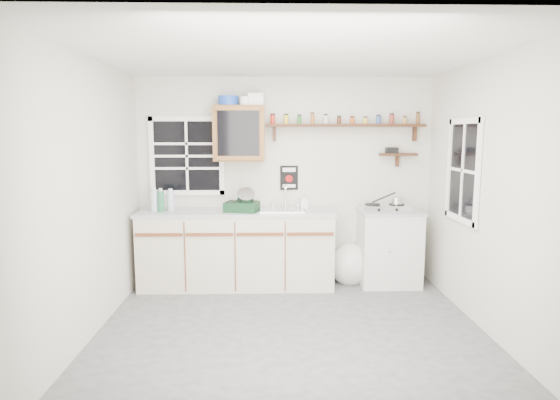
{
  "coord_description": "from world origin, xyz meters",
  "views": [
    {
      "loc": [
        -0.21,
        -4.16,
        1.83
      ],
      "look_at": [
        -0.09,
        0.55,
        1.15
      ],
      "focal_mm": 30.0,
      "sensor_mm": 36.0,
      "label": 1
    }
  ],
  "objects": [
    {
      "name": "hotplate",
      "position": [
        1.18,
        1.31,
        0.95
      ],
      "size": [
        0.58,
        0.31,
        0.08
      ],
      "rotation": [
        0.0,
        0.0,
        -0.0
      ],
      "color": "silver",
      "rests_on": "right_cabinet"
    },
    {
      "name": "soap_bottle",
      "position": [
        0.22,
        1.37,
        1.01
      ],
      "size": [
        0.1,
        0.1,
        0.19
      ],
      "primitive_type": "imported",
      "rotation": [
        0.0,
        0.0,
        0.19
      ],
      "color": "silver",
      "rests_on": "main_cabinet"
    },
    {
      "name": "main_cabinet",
      "position": [
        -0.58,
        1.3,
        0.46
      ],
      "size": [
        2.31,
        0.63,
        0.92
      ],
      "color": "beige",
      "rests_on": "floor"
    },
    {
      "name": "water_bottles",
      "position": [
        -1.45,
        1.28,
        1.05
      ],
      "size": [
        0.27,
        0.14,
        0.28
      ],
      "color": "#A9BCC6",
      "rests_on": "main_cabinet"
    },
    {
      "name": "window_right",
      "position": [
        1.79,
        0.55,
        1.45
      ],
      "size": [
        0.03,
        0.78,
        1.08
      ],
      "color": "black",
      "rests_on": "wall_back"
    },
    {
      "name": "warning_sign",
      "position": [
        0.05,
        1.59,
        1.28
      ],
      "size": [
        0.22,
        0.02,
        0.3
      ],
      "color": "black",
      "rests_on": "wall_back"
    },
    {
      "name": "spice_shelf",
      "position": [
        0.72,
        1.51,
        1.93
      ],
      "size": [
        1.91,
        0.18,
        0.35
      ],
      "color": "black",
      "rests_on": "wall_back"
    },
    {
      "name": "upper_cabinet",
      "position": [
        -0.55,
        1.44,
        1.82
      ],
      "size": [
        0.6,
        0.32,
        0.65
      ],
      "color": "brown",
      "rests_on": "wall_back"
    },
    {
      "name": "upper_cabinet_clutter",
      "position": [
        -0.54,
        1.44,
        2.21
      ],
      "size": [
        0.53,
        0.24,
        0.14
      ],
      "color": "#1A40AA",
      "rests_on": "upper_cabinet"
    },
    {
      "name": "trash_bag",
      "position": [
        0.8,
        1.4,
        0.22
      ],
      "size": [
        0.46,
        0.42,
        0.53
      ],
      "color": "silver",
      "rests_on": "floor"
    },
    {
      "name": "right_cabinet",
      "position": [
        1.25,
        1.32,
        0.46
      ],
      "size": [
        0.73,
        0.57,
        0.91
      ],
      "color": "beige",
      "rests_on": "floor"
    },
    {
      "name": "saucepan",
      "position": [
        1.32,
        1.31,
        1.03
      ],
      "size": [
        0.35,
        0.18,
        0.15
      ],
      "rotation": [
        0.0,
        0.0,
        -0.22
      ],
      "color": "silver",
      "rests_on": "hotplate"
    },
    {
      "name": "rag",
      "position": [
        0.16,
        1.25,
        0.93
      ],
      "size": [
        0.14,
        0.12,
        0.02
      ],
      "primitive_type": "cube",
      "rotation": [
        0.0,
        0.0,
        0.12
      ],
      "color": "maroon",
      "rests_on": "main_cabinet"
    },
    {
      "name": "window_back",
      "position": [
        -1.2,
        1.59,
        1.55
      ],
      "size": [
        0.93,
        0.03,
        0.98
      ],
      "color": "black",
      "rests_on": "wall_back"
    },
    {
      "name": "sink",
      "position": [
        -0.05,
        1.3,
        0.93
      ],
      "size": [
        0.52,
        0.44,
        0.29
      ],
      "color": "silver",
      "rests_on": "main_cabinet"
    },
    {
      "name": "room",
      "position": [
        0.0,
        0.0,
        1.25
      ],
      "size": [
        3.64,
        3.24,
        2.54
      ],
      "color": "#48484A",
      "rests_on": "ground"
    },
    {
      "name": "dish_rack",
      "position": [
        -0.5,
        1.24,
        1.01
      ],
      "size": [
        0.43,
        0.36,
        0.28
      ],
      "rotation": [
        0.0,
        0.0,
        -0.24
      ],
      "color": "#103219",
      "rests_on": "main_cabinet"
    },
    {
      "name": "secondary_shelf",
      "position": [
        1.36,
        1.52,
        1.58
      ],
      "size": [
        0.45,
        0.16,
        0.24
      ],
      "color": "black",
      "rests_on": "wall_back"
    }
  ]
}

